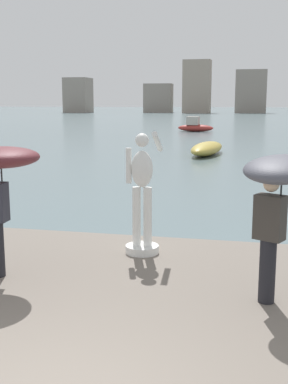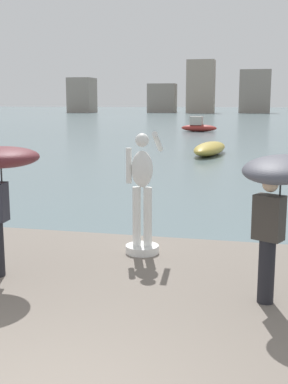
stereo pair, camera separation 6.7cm
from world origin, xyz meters
The scene contains 7 objects.
ground_plane centered at (0.00, 40.00, 0.00)m, with size 400.00×400.00×0.00m, color slate.
pier centered at (0.00, 1.55, 0.20)m, with size 7.68×9.09×0.40m, color #70665B.
statue_white_figure centered at (-0.08, 4.99, 1.37)m, with size 0.60×0.86×2.17m.
onlooker_right centered at (2.14, 3.16, 1.99)m, with size 1.35×1.37×2.06m.
boat_near centered at (-3.98, 47.15, 0.53)m, with size 3.73×1.65×1.52m.
boat_mid centered at (-0.77, 25.35, 0.37)m, with size 2.05×5.28×0.74m.
distant_skyline centered at (-0.64, 124.04, 5.31)m, with size 89.55×10.65×13.74m.
Camera 2 is at (1.85, -3.38, 3.09)m, focal length 46.43 mm.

